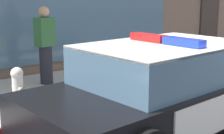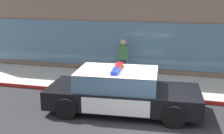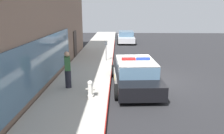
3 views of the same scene
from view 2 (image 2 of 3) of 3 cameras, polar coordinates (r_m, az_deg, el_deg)
The scene contains 6 objects.
ground at distance 8.50m, azimuth 9.03°, elevation -12.03°, with size 48.00×48.00×0.00m, color #262628.
sidewalk at distance 11.87m, azimuth 10.72°, elevation -3.79°, with size 48.00×2.89×0.15m, color #B2ADA3.
curb_red_paint at distance 10.50m, azimuth 10.19°, elevation -6.27°, with size 28.80×0.04×0.14m, color maroon.
police_cruiser at distance 9.32m, azimuth 1.88°, elevation -4.83°, with size 5.05×2.39×1.49m.
fire_hydrant at distance 11.62m, azimuth -4.44°, elevation -1.77°, with size 0.34×0.39×0.73m.
pedestrian_on_sidewalk at distance 12.29m, azimuth 2.25°, elevation 1.66°, with size 0.45×0.35×1.71m.
Camera 2 is at (0.56, -7.57, 3.82)m, focal length 45.40 mm.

